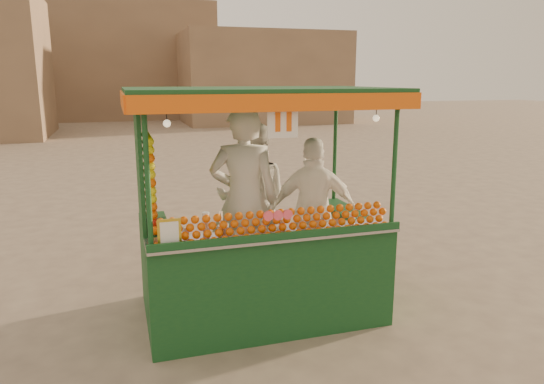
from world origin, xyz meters
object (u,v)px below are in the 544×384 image
object	(u,v)px
vendor_middle	(252,200)
vendor_right	(314,212)
vendor_left	(244,200)
juice_cart	(257,246)

from	to	relation	value
vendor_middle	vendor_right	distance (m)	0.74
vendor_left	vendor_middle	world-z (taller)	vendor_left
vendor_left	vendor_right	size ratio (longest dim) A/B	1.21
vendor_middle	juice_cart	bearing A→B (deg)	98.35
vendor_middle	vendor_right	xyz separation A→B (m)	(0.55, -0.49, -0.06)
juice_cart	vendor_left	bearing A→B (deg)	127.64
vendor_middle	vendor_right	bearing A→B (deg)	158.06
vendor_left	vendor_right	bearing A→B (deg)	-165.46
vendor_left	juice_cart	bearing A→B (deg)	145.47
juice_cart	vendor_middle	size ratio (longest dim) A/B	1.53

